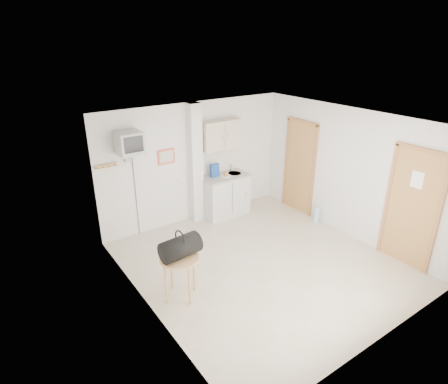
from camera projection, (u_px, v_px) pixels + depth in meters
ground at (262, 263)px, 6.59m from camera, size 4.50×4.50×0.00m
room_envelope at (273, 177)px, 6.18m from camera, size 4.24×4.54×2.55m
kitchenette at (224, 180)px, 8.09m from camera, size 1.03×0.58×2.10m
crt_television at (129, 144)px, 6.60m from camera, size 0.44×0.45×2.15m
round_table at (180, 263)px, 5.53m from camera, size 0.58×0.58×0.69m
duffel_bag at (180, 247)px, 5.45m from camera, size 0.62×0.38×0.44m
water_bottle at (317, 215)px, 7.98m from camera, size 0.12×0.12×0.36m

